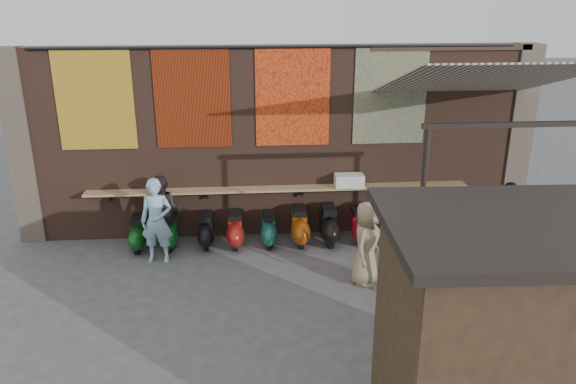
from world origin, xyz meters
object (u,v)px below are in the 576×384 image
object	(u,v)px
scooter_stool_4	(269,229)
diner_right	(164,213)
scooter_stool_1	(170,232)
scooter_stool_7	(358,226)
shopper_grey	(530,240)
scooter_stool_0	(138,234)
scooter_stool_5	(300,226)
scooter_stool_3	(235,230)
shopper_navy	(507,226)
market_stall	(506,346)
shopper_tan	(366,243)
diner_left	(157,221)
scooter_stool_6	(329,225)
scooter_stool_2	(206,230)
shelf_box	(349,180)

from	to	relation	value
scooter_stool_4	diner_right	xyz separation A→B (m)	(-2.12, 0.03, 0.43)
scooter_stool_1	scooter_stool_7	xyz separation A→B (m)	(3.92, -0.02, 0.02)
scooter_stool_1	shopper_grey	world-z (taller)	shopper_grey
scooter_stool_0	scooter_stool_5	xyz separation A→B (m)	(3.31, 0.01, 0.04)
scooter_stool_3	scooter_stool_5	distance (m)	1.34
scooter_stool_1	shopper_navy	xyz separation A→B (m)	(6.45, -1.40, 0.52)
scooter_stool_0	scooter_stool_7	distance (m)	4.56
scooter_stool_0	scooter_stool_4	size ratio (longest dim) A/B	1.01
shopper_navy	market_stall	size ratio (longest dim) A/B	0.63
shopper_tan	diner_left	bearing A→B (deg)	103.80
diner_left	scooter_stool_1	bearing A→B (deg)	80.96
market_stall	scooter_stool_6	bearing A→B (deg)	102.83
scooter_stool_6	diner_left	size ratio (longest dim) A/B	0.49
shopper_navy	shopper_grey	xyz separation A→B (m)	(0.08, -0.71, 0.03)
scooter_stool_1	shopper_navy	bearing A→B (deg)	-12.24
scooter_stool_2	scooter_stool_7	distance (m)	3.18
shelf_box	scooter_stool_4	size ratio (longest dim) A/B	0.84
shopper_navy	shopper_grey	world-z (taller)	shopper_grey
scooter_stool_0	scooter_stool_6	distance (m)	3.93
shelf_box	diner_left	bearing A→B (deg)	-167.01
scooter_stool_0	shopper_grey	distance (m)	7.48
scooter_stool_6	shopper_navy	world-z (taller)	shopper_navy
scooter_stool_1	scooter_stool_4	bearing A→B (deg)	-0.66
scooter_stool_2	diner_right	xyz separation A→B (m)	(-0.83, -0.01, 0.43)
scooter_stool_1	scooter_stool_2	bearing A→B (deg)	1.24
scooter_stool_0	scooter_stool_1	distance (m)	0.64
scooter_stool_7	shopper_tan	world-z (taller)	shopper_tan
shopper_tan	shopper_navy	bearing A→B (deg)	-51.01
scooter_stool_3	shopper_navy	distance (m)	5.32
scooter_stool_0	scooter_stool_3	bearing A→B (deg)	-0.02
scooter_stool_5	shopper_tan	size ratio (longest dim) A/B	0.52
scooter_stool_2	scooter_stool_5	world-z (taller)	scooter_stool_5
diner_left	shelf_box	bearing A→B (deg)	18.37
diner_left	shopper_tan	world-z (taller)	diner_left
diner_left	shopper_navy	xyz separation A→B (m)	(6.60, -0.80, 0.02)
scooter_stool_0	scooter_stool_2	bearing A→B (deg)	2.32
scooter_stool_1	diner_right	bearing A→B (deg)	177.17
shopper_grey	scooter_stool_0	bearing A→B (deg)	-6.46
diner_right	shopper_tan	xyz separation A→B (m)	(3.79, -1.79, 0.01)
diner_left	scooter_stool_5	bearing A→B (deg)	16.76
scooter_stool_4	shopper_navy	world-z (taller)	shopper_navy
diner_right	scooter_stool_4	bearing A→B (deg)	2.38
scooter_stool_4	shopper_navy	bearing A→B (deg)	-17.27
scooter_stool_4	market_stall	world-z (taller)	market_stall
scooter_stool_2	scooter_stool_0	bearing A→B (deg)	-177.68
diner_left	shopper_grey	bearing A→B (deg)	-7.39
scooter_stool_6	shopper_tan	distance (m)	1.83
scooter_stool_6	shopper_navy	distance (m)	3.48
scooter_stool_1	scooter_stool_3	size ratio (longest dim) A/B	0.94
scooter_stool_3	market_stall	bearing A→B (deg)	-61.99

